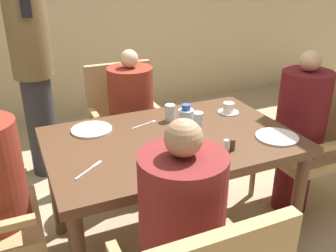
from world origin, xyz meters
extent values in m
plane|color=tan|center=(0.00, 0.00, 0.00)|extent=(16.00, 16.00, 0.00)
cube|color=brown|center=(0.00, 0.00, 0.71)|extent=(1.35, 0.88, 0.05)
cylinder|color=brown|center=(0.62, -0.38, 0.34)|extent=(0.07, 0.07, 0.68)
cylinder|color=brown|center=(-0.62, 0.38, 0.34)|extent=(0.07, 0.07, 0.68)
cylinder|color=brown|center=(0.62, 0.38, 0.34)|extent=(0.07, 0.07, 0.68)
cylinder|color=tan|center=(-0.77, 0.22, 0.20)|extent=(0.04, 0.04, 0.40)
cube|color=tan|center=(0.00, 0.75, 0.43)|extent=(0.51, 0.51, 0.07)
cube|color=tan|center=(0.00, 0.99, 0.69)|extent=(0.51, 0.05, 0.46)
cube|color=tan|center=(0.23, 0.75, 0.59)|extent=(0.04, 0.46, 0.04)
cube|color=tan|center=(-0.23, 0.75, 0.59)|extent=(0.04, 0.46, 0.04)
cylinder|color=tan|center=(0.22, 0.53, 0.20)|extent=(0.04, 0.04, 0.40)
cylinder|color=tan|center=(-0.22, 0.53, 0.20)|extent=(0.04, 0.04, 0.40)
cylinder|color=tan|center=(0.22, 0.98, 0.20)|extent=(0.04, 0.04, 0.40)
cylinder|color=tan|center=(-0.22, 0.98, 0.20)|extent=(0.04, 0.04, 0.40)
cylinder|color=maroon|center=(0.00, 0.69, 0.23)|extent=(0.24, 0.24, 0.47)
cylinder|color=maroon|center=(0.00, 0.69, 0.71)|extent=(0.32, 0.32, 0.49)
sphere|color=beige|center=(0.00, 0.69, 1.02)|extent=(0.12, 0.12, 0.12)
cube|color=tan|center=(0.99, 0.00, 0.43)|extent=(0.51, 0.51, 0.07)
cube|color=tan|center=(1.23, 0.00, 0.69)|extent=(0.05, 0.51, 0.46)
cube|color=tan|center=(0.99, -0.23, 0.59)|extent=(0.46, 0.04, 0.04)
cube|color=tan|center=(0.99, 0.23, 0.59)|extent=(0.46, 0.04, 0.04)
cylinder|color=tan|center=(0.77, -0.22, 0.20)|extent=(0.04, 0.04, 0.40)
cylinder|color=tan|center=(0.77, 0.22, 0.20)|extent=(0.04, 0.04, 0.40)
cylinder|color=tan|center=(1.22, 0.22, 0.20)|extent=(0.04, 0.04, 0.40)
cylinder|color=#5B1419|center=(0.93, 0.00, 0.23)|extent=(0.24, 0.24, 0.47)
cylinder|color=#5B1419|center=(0.93, 0.00, 0.74)|extent=(0.32, 0.32, 0.54)
sphere|color=tan|center=(0.93, 0.00, 1.07)|extent=(0.13, 0.13, 0.13)
cube|color=tan|center=(-0.04, -0.75, 0.59)|extent=(0.04, 0.46, 0.04)
cylinder|color=maroon|center=(-0.27, -0.69, 0.75)|extent=(0.32, 0.32, 0.56)
sphere|color=tan|center=(-0.27, -0.69, 1.09)|extent=(0.13, 0.13, 0.13)
cylinder|color=#2D2D33|center=(-0.59, 1.23, 0.41)|extent=(0.23, 0.23, 0.82)
cylinder|color=brown|center=(-0.59, 1.23, 1.17)|extent=(0.30, 0.30, 0.70)
cube|color=black|center=(-0.59, 1.05, 1.35)|extent=(0.07, 0.01, 0.14)
cylinder|color=white|center=(0.53, -0.24, 0.74)|extent=(0.23, 0.23, 0.01)
cylinder|color=white|center=(-0.38, 0.27, 0.74)|extent=(0.23, 0.23, 0.01)
cylinder|color=white|center=(0.48, 0.18, 0.74)|extent=(0.13, 0.13, 0.01)
cylinder|color=white|center=(0.48, 0.18, 0.77)|extent=(0.07, 0.07, 0.06)
cylinder|color=white|center=(0.06, -0.11, 0.76)|extent=(0.10, 0.10, 0.05)
cylinder|color=silver|center=(-0.02, -0.21, 0.86)|extent=(0.08, 0.08, 0.24)
cylinder|color=#3359B2|center=(-0.02, -0.21, 0.99)|extent=(0.04, 0.04, 0.03)
cylinder|color=silver|center=(0.09, 0.22, 0.79)|extent=(0.06, 0.06, 0.10)
cylinder|color=silver|center=(0.19, 0.05, 0.79)|extent=(0.06, 0.06, 0.10)
cylinder|color=white|center=(0.19, -0.27, 0.77)|extent=(0.03, 0.03, 0.07)
cylinder|color=#4C3D2D|center=(0.22, -0.27, 0.77)|extent=(0.03, 0.03, 0.06)
cube|color=silver|center=(-0.09, 0.21, 0.74)|extent=(0.15, 0.06, 0.00)
cube|color=silver|center=(-0.01, 0.24, 0.74)|extent=(0.04, 0.03, 0.00)
cube|color=silver|center=(-0.51, -0.18, 0.74)|extent=(0.13, 0.11, 0.00)
cube|color=silver|center=(-0.45, -0.13, 0.74)|extent=(0.06, 0.05, 0.00)
camera|label=1|loc=(-0.77, -1.70, 1.63)|focal=40.00mm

